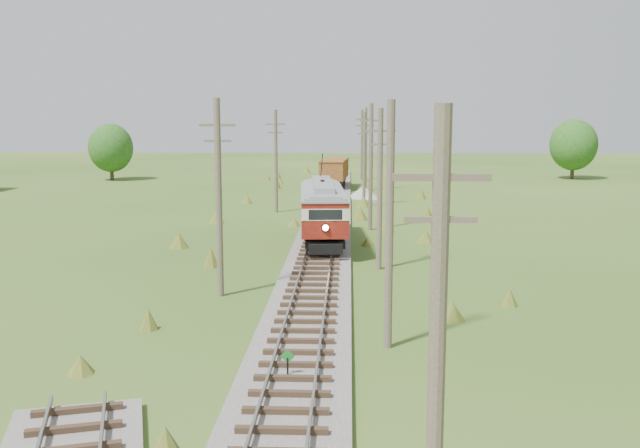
{
  "coord_description": "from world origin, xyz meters",
  "views": [
    {
      "loc": [
        1.69,
        -19.69,
        8.34
      ],
      "look_at": [
        0.0,
        21.07,
        1.96
      ],
      "focal_mm": 40.0,
      "sensor_mm": 36.0,
      "label": 1
    }
  ],
  "objects_px": {
    "streetcar": "(322,206)",
    "gravel_pile": "(365,192)",
    "gondola": "(334,170)",
    "switch_marker": "(288,363)"
  },
  "relations": [
    {
      "from": "switch_marker",
      "to": "streetcar",
      "type": "relative_size",
      "value": 0.09
    },
    {
      "from": "gravel_pile",
      "to": "gondola",
      "type": "bearing_deg",
      "value": 110.04
    },
    {
      "from": "gondola",
      "to": "gravel_pile",
      "type": "bearing_deg",
      "value": -65.82
    },
    {
      "from": "gravel_pile",
      "to": "streetcar",
      "type": "bearing_deg",
      "value": -97.09
    },
    {
      "from": "switch_marker",
      "to": "gravel_pile",
      "type": "xyz_separation_m",
      "value": [
        3.4,
        48.94,
        -0.07
      ]
    },
    {
      "from": "streetcar",
      "to": "gondola",
      "type": "distance_m",
      "value": 34.48
    },
    {
      "from": "gondola",
      "to": "gravel_pile",
      "type": "distance_m",
      "value": 9.45
    },
    {
      "from": "switch_marker",
      "to": "gravel_pile",
      "type": "bearing_deg",
      "value": 86.03
    },
    {
      "from": "gondola",
      "to": "streetcar",
      "type": "bearing_deg",
      "value": -85.85
    },
    {
      "from": "streetcar",
      "to": "gravel_pile",
      "type": "bearing_deg",
      "value": 79.02
    }
  ]
}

